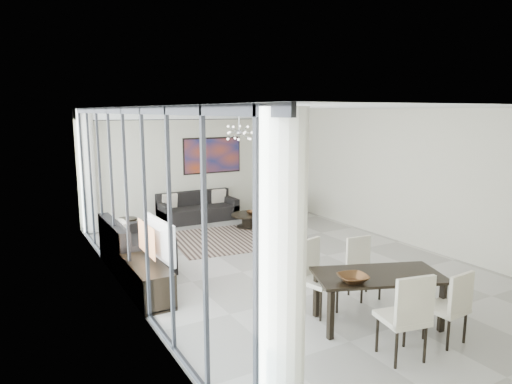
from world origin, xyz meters
TOP-DOWN VIEW (x-y plane):
  - room_shell at (0.46, 0.00)m, footprint 6.00×9.00m
  - window_wall at (-2.86, 0.00)m, footprint 0.37×8.95m
  - soffit at (0.00, 4.30)m, footprint 5.98×0.40m
  - painting at (0.50, 4.47)m, footprint 1.68×0.04m
  - chandelier at (0.30, 2.50)m, footprint 0.66×0.66m
  - rug at (-0.00, 2.01)m, footprint 3.11×2.52m
  - coffee_table at (0.72, 2.75)m, footprint 0.94×0.94m
  - bowl_coffee at (0.76, 2.75)m, footprint 0.32×0.32m
  - sofa_main at (-0.14, 4.07)m, footprint 2.04×0.83m
  - loveseat at (-2.55, 1.29)m, footprint 0.99×1.76m
  - armchair at (1.58, 3.04)m, footprint 1.07×1.10m
  - side_table at (-2.28, 2.77)m, footprint 0.41×0.41m
  - tv_console at (-2.76, -0.10)m, footprint 0.48×1.72m
  - television at (-2.60, -0.15)m, footprint 0.21×1.14m
  - dining_table at (-0.31, -2.67)m, footprint 1.88×1.40m
  - dining_chair_sw at (-0.71, -3.55)m, footprint 0.58×0.58m
  - dining_chair_se at (0.08, -3.53)m, footprint 0.46×0.46m
  - dining_chair_nw at (-0.82, -1.92)m, footprint 0.58×0.58m
  - dining_chair_ne at (0.16, -1.84)m, footprint 0.47×0.47m
  - bowl_dining at (-0.80, -2.72)m, footprint 0.45×0.45m

SIDE VIEW (x-z plane):
  - rug at x=0.00m, z-range 0.00..0.01m
  - coffee_table at x=0.72m, z-range 0.02..0.35m
  - armchair at x=1.58m, z-range -0.11..0.61m
  - sofa_main at x=-0.14m, z-range -0.12..0.62m
  - tv_console at x=-2.76m, z-range 0.00..0.54m
  - loveseat at x=-2.55m, z-range -0.14..0.74m
  - bowl_coffee at x=0.76m, z-range 0.33..0.41m
  - side_table at x=-2.28m, z-range 0.10..0.67m
  - dining_chair_ne at x=0.16m, z-range 0.07..0.99m
  - dining_chair_se at x=0.08m, z-range 0.07..1.01m
  - dining_chair_nw at x=-0.82m, z-range 0.08..1.12m
  - dining_chair_sw at x=-0.71m, z-range 0.08..1.14m
  - dining_table at x=-0.31m, z-range 0.26..0.97m
  - bowl_dining at x=-0.80m, z-range 0.70..0.80m
  - television at x=-2.60m, z-range 0.54..1.19m
  - room_shell at x=0.46m, z-range 0.00..2.90m
  - window_wall at x=-2.86m, z-range 0.02..2.92m
  - painting at x=0.50m, z-range 1.16..2.14m
  - chandelier at x=0.30m, z-range 2.00..2.71m
  - soffit at x=0.00m, z-range 2.64..2.90m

